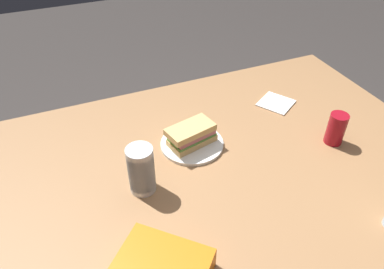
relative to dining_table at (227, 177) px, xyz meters
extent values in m
cube|color=#9E7047|center=(0.00, 0.00, 0.06)|extent=(1.58, 1.13, 0.04)
cylinder|color=brown|center=(-0.71, -0.49, -0.30)|extent=(0.07, 0.07, 0.68)
cylinder|color=brown|center=(0.71, -0.49, -0.30)|extent=(0.07, 0.07, 0.68)
cylinder|color=white|center=(0.08, -0.13, 0.08)|extent=(0.23, 0.23, 0.01)
cube|color=#DBB26B|center=(0.08, -0.13, 0.10)|extent=(0.19, 0.13, 0.02)
cube|color=#599E3F|center=(0.08, -0.13, 0.12)|extent=(0.18, 0.12, 0.01)
cube|color=#C6727A|center=(0.08, -0.13, 0.13)|extent=(0.17, 0.12, 0.02)
cube|color=yellow|center=(0.08, -0.13, 0.14)|extent=(0.16, 0.11, 0.01)
cube|color=#DBB26B|center=(0.09, -0.12, 0.16)|extent=(0.19, 0.13, 0.02)
cylinder|color=maroon|center=(-0.41, 0.05, 0.14)|extent=(0.07, 0.07, 0.12)
cube|color=orange|center=(0.35, 0.32, 0.11)|extent=(0.27, 0.27, 0.07)
cylinder|color=silver|center=(0.31, 0.01, 0.12)|extent=(0.08, 0.08, 0.09)
cylinder|color=silver|center=(0.31, 0.01, 0.14)|extent=(0.08, 0.08, 0.09)
cylinder|color=silver|center=(0.31, 0.01, 0.16)|extent=(0.08, 0.08, 0.09)
cylinder|color=silver|center=(0.31, 0.01, 0.18)|extent=(0.08, 0.08, 0.09)
cylinder|color=silver|center=(0.31, 0.01, 0.20)|extent=(0.08, 0.08, 0.09)
cube|color=white|center=(-0.36, -0.25, 0.08)|extent=(0.18, 0.18, 0.01)
camera|label=1|loc=(0.48, 0.82, 0.96)|focal=34.43mm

